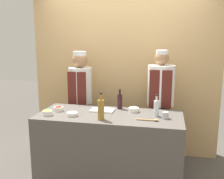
% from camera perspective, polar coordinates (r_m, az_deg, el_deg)
% --- Properties ---
extents(cabinet_wall, '(2.90, 0.18, 2.40)m').
position_cam_1_polar(cabinet_wall, '(4.15, 2.67, 2.70)').
color(cabinet_wall, tan).
rests_on(cabinet_wall, ground_plane).
extents(counter, '(1.75, 0.73, 0.90)m').
position_cam_1_polar(counter, '(3.35, -0.54, -12.88)').
color(counter, '#514C47').
rests_on(counter, ground_plane).
extents(sauce_bowl_orange, '(0.13, 0.13, 0.05)m').
position_cam_1_polar(sauce_bowl_orange, '(3.30, 4.76, -4.35)').
color(sauce_bowl_orange, white).
rests_on(sauce_bowl_orange, counter).
extents(sauce_bowl_yellow, '(0.11, 0.11, 0.06)m').
position_cam_1_polar(sauce_bowl_yellow, '(3.24, -13.87, -4.92)').
color(sauce_bowl_yellow, white).
rests_on(sauce_bowl_yellow, counter).
extents(sauce_bowl_green, '(0.13, 0.13, 0.04)m').
position_cam_1_polar(sauce_bowl_green, '(3.16, -8.64, -5.28)').
color(sauce_bowl_green, white).
rests_on(sauce_bowl_green, counter).
extents(sauce_bowl_red, '(0.12, 0.12, 0.05)m').
position_cam_1_polar(sauce_bowl_red, '(3.40, -11.55, -4.12)').
color(sauce_bowl_red, white).
rests_on(sauce_bowl_red, counter).
extents(cutting_board, '(0.29, 0.19, 0.02)m').
position_cam_1_polar(cutting_board, '(3.33, -2.11, -4.53)').
color(cutting_board, white).
rests_on(cutting_board, counter).
extents(bottle_wine, '(0.07, 0.07, 0.26)m').
position_cam_1_polar(bottle_wine, '(3.42, 1.70, -2.53)').
color(bottle_wine, black).
rests_on(bottle_wine, counter).
extents(bottle_vinegar, '(0.08, 0.08, 0.32)m').
position_cam_1_polar(bottle_vinegar, '(2.96, -2.42, -4.29)').
color(bottle_vinegar, olive).
rests_on(bottle_vinegar, counter).
extents(bottle_clear, '(0.06, 0.06, 0.26)m').
position_cam_1_polar(bottle_clear, '(3.14, 9.63, -3.95)').
color(bottle_clear, silver).
rests_on(bottle_clear, counter).
extents(cup_steel, '(0.08, 0.08, 0.08)m').
position_cam_1_polar(cup_steel, '(3.09, 11.49, -5.49)').
color(cup_steel, '#B7B7BC').
rests_on(cup_steel, counter).
extents(wooden_spoon, '(0.25, 0.04, 0.03)m').
position_cam_1_polar(wooden_spoon, '(2.98, 8.39, -6.56)').
color(wooden_spoon, '#B2844C').
rests_on(wooden_spoon, counter).
extents(chef_left, '(0.34, 0.34, 1.62)m').
position_cam_1_polar(chef_left, '(3.95, -6.80, -2.43)').
color(chef_left, '#28282D').
rests_on(chef_left, ground_plane).
extents(chef_right, '(0.37, 0.37, 1.65)m').
position_cam_1_polar(chef_right, '(3.75, 10.44, -3.27)').
color(chef_right, '#28282D').
rests_on(chef_right, ground_plane).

